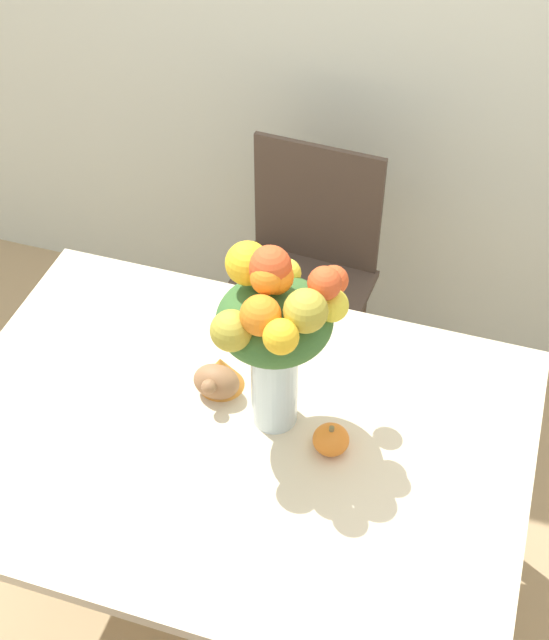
% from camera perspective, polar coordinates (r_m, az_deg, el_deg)
% --- Properties ---
extents(ground_plane, '(12.00, 12.00, 0.00)m').
position_cam_1_polar(ground_plane, '(2.61, -2.20, -17.34)').
color(ground_plane, tan).
extents(dining_table, '(1.31, 0.94, 0.73)m').
position_cam_1_polar(dining_table, '(2.07, -2.67, -8.81)').
color(dining_table, beige).
rests_on(dining_table, ground_plane).
extents(flower_vase, '(0.27, 0.29, 0.48)m').
position_cam_1_polar(flower_vase, '(1.81, 0.06, -0.47)').
color(flower_vase, silver).
rests_on(flower_vase, dining_table).
extents(pumpkin, '(0.08, 0.08, 0.07)m').
position_cam_1_polar(pumpkin, '(1.95, 3.63, -7.64)').
color(pumpkin, orange).
rests_on(pumpkin, dining_table).
extents(turkey_figurine, '(0.11, 0.15, 0.09)m').
position_cam_1_polar(turkey_figurine, '(2.05, -3.58, -3.60)').
color(turkey_figurine, '#936642').
rests_on(turkey_figurine, dining_table).
extents(dining_chair_near_window, '(0.44, 0.44, 0.89)m').
position_cam_1_polar(dining_chair_near_window, '(2.73, 1.69, 2.34)').
color(dining_chair_near_window, '#47382D').
rests_on(dining_chair_near_window, ground_plane).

